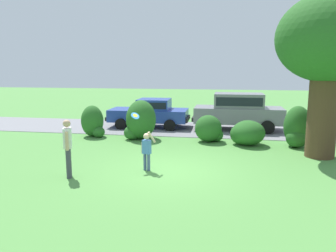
{
  "coord_description": "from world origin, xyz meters",
  "views": [
    {
      "loc": [
        1.68,
        -10.0,
        3.23
      ],
      "look_at": [
        -0.34,
        1.9,
        1.1
      ],
      "focal_mm": 35.43,
      "sensor_mm": 36.0,
      "label": 1
    }
  ],
  "objects_px": {
    "frisbee": "(135,116)",
    "parked_sedan": "(150,112)",
    "oak_tree_large": "(330,46)",
    "adult_onlooker": "(68,145)",
    "parked_suv": "(238,110)",
    "child_thrower": "(147,149)"
  },
  "relations": [
    {
      "from": "oak_tree_large",
      "to": "adult_onlooker",
      "type": "height_order",
      "value": "oak_tree_large"
    },
    {
      "from": "oak_tree_large",
      "to": "child_thrower",
      "type": "xyz_separation_m",
      "value": [
        -5.95,
        -2.75,
        -3.27
      ]
    },
    {
      "from": "parked_suv",
      "to": "oak_tree_large",
      "type": "bearing_deg",
      "value": -59.55
    },
    {
      "from": "child_thrower",
      "to": "frisbee",
      "type": "height_order",
      "value": "frisbee"
    },
    {
      "from": "parked_suv",
      "to": "child_thrower",
      "type": "relative_size",
      "value": 3.66
    },
    {
      "from": "oak_tree_large",
      "to": "parked_suv",
      "type": "distance_m",
      "value": 6.33
    },
    {
      "from": "parked_sedan",
      "to": "frisbee",
      "type": "height_order",
      "value": "frisbee"
    },
    {
      "from": "adult_onlooker",
      "to": "frisbee",
      "type": "bearing_deg",
      "value": 38.92
    },
    {
      "from": "parked_sedan",
      "to": "adult_onlooker",
      "type": "bearing_deg",
      "value": -93.7
    },
    {
      "from": "parked_sedan",
      "to": "parked_suv",
      "type": "xyz_separation_m",
      "value": [
        4.69,
        0.0,
        0.23
      ]
    },
    {
      "from": "frisbee",
      "to": "adult_onlooker",
      "type": "xyz_separation_m",
      "value": [
        -1.69,
        -1.36,
        -0.72
      ]
    },
    {
      "from": "frisbee",
      "to": "oak_tree_large",
      "type": "bearing_deg",
      "value": 20.66
    },
    {
      "from": "frisbee",
      "to": "parked_sedan",
      "type": "bearing_deg",
      "value": 98.86
    },
    {
      "from": "parked_sedan",
      "to": "parked_suv",
      "type": "relative_size",
      "value": 0.94
    },
    {
      "from": "oak_tree_large",
      "to": "parked_suv",
      "type": "height_order",
      "value": "oak_tree_large"
    },
    {
      "from": "parked_suv",
      "to": "child_thrower",
      "type": "height_order",
      "value": "parked_suv"
    },
    {
      "from": "parked_suv",
      "to": "frisbee",
      "type": "relative_size",
      "value": 15.05
    },
    {
      "from": "oak_tree_large",
      "to": "parked_sedan",
      "type": "height_order",
      "value": "oak_tree_large"
    },
    {
      "from": "oak_tree_large",
      "to": "frisbee",
      "type": "bearing_deg",
      "value": -159.34
    },
    {
      "from": "parked_suv",
      "to": "adult_onlooker",
      "type": "bearing_deg",
      "value": -121.33
    },
    {
      "from": "oak_tree_large",
      "to": "parked_sedan",
      "type": "bearing_deg",
      "value": 147.29
    },
    {
      "from": "child_thrower",
      "to": "adult_onlooker",
      "type": "xyz_separation_m",
      "value": [
        -2.14,
        -1.03,
        0.27
      ]
    }
  ]
}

